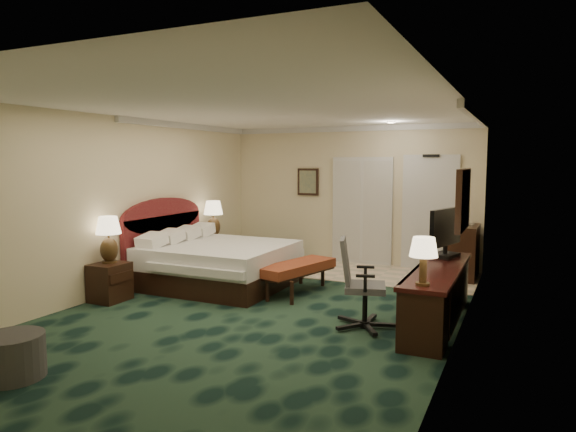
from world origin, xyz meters
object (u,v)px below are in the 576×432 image
at_px(nightstand_near, 110,282).
at_px(lamp_near, 109,240).
at_px(lamp_far, 213,219).
at_px(tv, 446,233).
at_px(bed_bench, 297,278).
at_px(desk_chair, 365,283).
at_px(nightstand_far, 212,252).
at_px(bed, 220,265).
at_px(desk, 438,296).
at_px(ottoman, 13,356).
at_px(minibar, 463,252).

distance_m(nightstand_near, lamp_near, 0.62).
bearing_deg(lamp_far, tv, -12.77).
relative_size(bed_bench, desk_chair, 1.29).
bearing_deg(nightstand_far, bed, -52.00).
xyz_separation_m(nightstand_near, tv, (4.44, 1.68, 0.77)).
relative_size(nightstand_near, desk, 0.22).
relative_size(nightstand_near, ottoman, 0.95).
xyz_separation_m(bed, lamp_near, (-0.97, -1.44, 0.55)).
xyz_separation_m(ottoman, minibar, (3.33, 6.08, 0.26)).
bearing_deg(lamp_far, nightstand_near, -90.77).
height_order(desk, tv, tv).
xyz_separation_m(desk, desk_chair, (-0.77, -0.53, 0.19)).
xyz_separation_m(nightstand_far, desk_chair, (3.69, -2.27, 0.26)).
bearing_deg(bed, bed_bench, 1.97).
height_order(lamp_far, minibar, lamp_far).
bearing_deg(ottoman, minibar, 61.31).
bearing_deg(bed_bench, minibar, 59.09).
distance_m(bed, minibar, 4.16).
height_order(lamp_near, desk, lamp_near).
height_order(nightstand_far, bed_bench, nightstand_far).
relative_size(nightstand_near, lamp_far, 0.80).
distance_m(lamp_far, ottoman, 5.26).
xyz_separation_m(nightstand_far, desk, (4.46, -1.74, 0.06)).
xyz_separation_m(nightstand_far, lamp_near, (-0.05, -2.61, 0.60)).
relative_size(lamp_near, desk, 0.27).
xyz_separation_m(bed, ottoman, (0.21, -3.90, -0.13)).
bearing_deg(tv, ottoman, -112.52).
xyz_separation_m(lamp_near, lamp_far, (0.07, 2.63, 0.04)).
height_order(lamp_far, desk_chair, lamp_far).
distance_m(nightstand_near, bed_bench, 2.75).
relative_size(lamp_far, desk, 0.28).
bearing_deg(desk_chair, tv, 43.92).
height_order(bed_bench, desk, desk).
xyz_separation_m(bed_bench, minibar, (2.18, 2.13, 0.22)).
relative_size(nightstand_near, nightstand_far, 0.95).
distance_m(bed, desk_chair, 2.99).
relative_size(nightstand_far, lamp_near, 0.86).
xyz_separation_m(lamp_far, desk_chair, (3.66, -2.29, -0.38)).
height_order(nightstand_near, nightstand_far, nightstand_far).
relative_size(desk_chair, minibar, 1.18).
bearing_deg(lamp_near, bed_bench, 32.58).
bearing_deg(bed, minibar, 31.63).
distance_m(lamp_far, desk_chair, 4.34).
bearing_deg(tv, nightstand_near, -142.90).
bearing_deg(tv, lamp_far, -176.38).
height_order(nightstand_near, desk_chair, desk_chair).
bearing_deg(bed_bench, nightstand_far, 168.37).
xyz_separation_m(lamp_near, desk, (4.51, 0.87, -0.53)).
height_order(desk_chair, minibar, desk_chair).
distance_m(lamp_near, minibar, 5.79).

